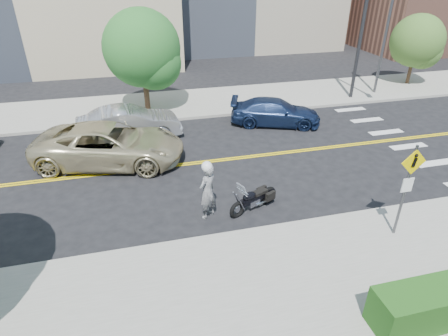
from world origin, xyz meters
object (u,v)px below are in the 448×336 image
motorcyclist (208,190)px  parked_car_silver (129,124)px  parked_car_blue (275,112)px  suv (110,145)px  motorcycle (254,194)px  pedestrian_sign (407,183)px

motorcyclist → parked_car_silver: (-2.31, 7.06, -0.24)m
motorcyclist → parked_car_blue: motorcyclist is taller
suv → parked_car_blue: size_ratio=1.32×
motorcyclist → parked_car_blue: 8.79m
motorcyclist → motorcycle: motorcyclist is taller
motorcyclist → parked_car_silver: bearing=-110.1°
suv → parked_car_blue: 8.62m
motorcycle → parked_car_silver: 8.06m
motorcycle → suv: 6.73m
motorcyclist → suv: bearing=-94.5°
motorcyclist → motorcycle: size_ratio=1.04×
pedestrian_sign → motorcyclist: (-5.37, 2.47, -0.93)m
motorcyclist → parked_car_blue: (5.11, 7.14, -0.36)m
motorcyclist → parked_car_silver: motorcyclist is taller
motorcycle → parked_car_blue: bearing=40.0°
motorcycle → parked_car_silver: parked_car_silver is taller
motorcycle → parked_car_silver: size_ratio=0.41×
motorcycle → suv: size_ratio=0.33×
pedestrian_sign → motorcyclist: pedestrian_sign is taller
parked_car_blue → motorcyclist: bearing=164.2°
suv → motorcycle: bearing=-120.7°
parked_car_blue → parked_car_silver: bearing=110.4°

